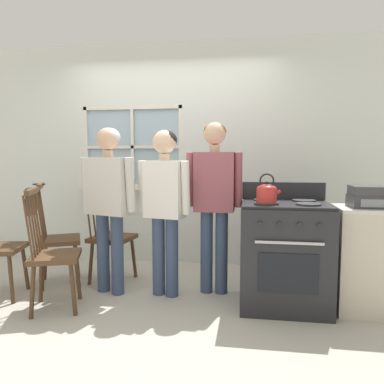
{
  "coord_description": "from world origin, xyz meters",
  "views": [
    {
      "loc": [
        0.93,
        -3.16,
        1.33
      ],
      "look_at": [
        0.41,
        0.23,
        1.0
      ],
      "focal_mm": 35.0,
      "sensor_mm": 36.0,
      "label": 1
    }
  ],
  "objects_px": {
    "chair_by_window": "(57,240)",
    "kettle": "(267,192)",
    "person_adult_right": "(214,190)",
    "person_elderly_left": "(109,192)",
    "potted_plant": "(144,183)",
    "chair_center_cluster": "(110,237)",
    "person_teen_center": "(165,195)",
    "handbag": "(31,201)",
    "stove": "(285,253)",
    "chair_near_wall": "(52,256)",
    "stereo": "(371,197)",
    "side_counter": "(367,259)"
  },
  "relations": [
    {
      "from": "chair_by_window",
      "to": "chair_center_cluster",
      "type": "bearing_deg",
      "value": -96.69
    },
    {
      "from": "person_elderly_left",
      "to": "side_counter",
      "type": "bearing_deg",
      "value": 17.42
    },
    {
      "from": "chair_center_cluster",
      "to": "side_counter",
      "type": "bearing_deg",
      "value": -90.17
    },
    {
      "from": "chair_by_window",
      "to": "handbag",
      "type": "relative_size",
      "value": 3.44
    },
    {
      "from": "person_adult_right",
      "to": "person_elderly_left",
      "type": "bearing_deg",
      "value": -169.8
    },
    {
      "from": "chair_by_window",
      "to": "handbag",
      "type": "height_order",
      "value": "same"
    },
    {
      "from": "person_elderly_left",
      "to": "handbag",
      "type": "relative_size",
      "value": 5.2
    },
    {
      "from": "person_teen_center",
      "to": "handbag",
      "type": "xyz_separation_m",
      "value": [
        -1.38,
        0.04,
        -0.08
      ]
    },
    {
      "from": "chair_by_window",
      "to": "kettle",
      "type": "xyz_separation_m",
      "value": [
        2.1,
        -0.36,
        0.55
      ]
    },
    {
      "from": "chair_near_wall",
      "to": "person_elderly_left",
      "type": "xyz_separation_m",
      "value": [
        0.35,
        0.45,
        0.51
      ]
    },
    {
      "from": "person_elderly_left",
      "to": "stereo",
      "type": "distance_m",
      "value": 2.34
    },
    {
      "from": "stove",
      "to": "handbag",
      "type": "relative_size",
      "value": 3.53
    },
    {
      "from": "potted_plant",
      "to": "side_counter",
      "type": "bearing_deg",
      "value": -26.33
    },
    {
      "from": "stove",
      "to": "side_counter",
      "type": "bearing_deg",
      "value": 1.06
    },
    {
      "from": "chair_near_wall",
      "to": "handbag",
      "type": "distance_m",
      "value": 0.81
    },
    {
      "from": "kettle",
      "to": "handbag",
      "type": "xyz_separation_m",
      "value": [
        -2.31,
        0.26,
        -0.14
      ]
    },
    {
      "from": "chair_near_wall",
      "to": "potted_plant",
      "type": "bearing_deg",
      "value": -33.79
    },
    {
      "from": "person_elderly_left",
      "to": "kettle",
      "type": "xyz_separation_m",
      "value": [
        1.47,
        -0.21,
        0.04
      ]
    },
    {
      "from": "person_adult_right",
      "to": "handbag",
      "type": "relative_size",
      "value": 5.36
    },
    {
      "from": "chair_center_cluster",
      "to": "side_counter",
      "type": "xyz_separation_m",
      "value": [
        2.46,
        -0.4,
        -0.02
      ]
    },
    {
      "from": "side_counter",
      "to": "stereo",
      "type": "bearing_deg",
      "value": -90.0
    },
    {
      "from": "kettle",
      "to": "stereo",
      "type": "xyz_separation_m",
      "value": [
        0.87,
        0.12,
        -0.04
      ]
    },
    {
      "from": "potted_plant",
      "to": "stereo",
      "type": "xyz_separation_m",
      "value": [
        2.3,
        -1.16,
        -0.02
      ]
    },
    {
      "from": "chair_center_cluster",
      "to": "person_teen_center",
      "type": "relative_size",
      "value": 0.67
    },
    {
      "from": "person_adult_right",
      "to": "kettle",
      "type": "distance_m",
      "value": 0.6
    },
    {
      "from": "chair_center_cluster",
      "to": "stereo",
      "type": "xyz_separation_m",
      "value": [
        2.46,
        -0.42,
        0.52
      ]
    },
    {
      "from": "person_elderly_left",
      "to": "person_teen_center",
      "type": "relative_size",
      "value": 1.02
    },
    {
      "from": "person_adult_right",
      "to": "stereo",
      "type": "height_order",
      "value": "person_adult_right"
    },
    {
      "from": "chair_center_cluster",
      "to": "stereo",
      "type": "bearing_deg",
      "value": -90.64
    },
    {
      "from": "person_adult_right",
      "to": "handbag",
      "type": "distance_m",
      "value": 1.84
    },
    {
      "from": "potted_plant",
      "to": "stove",
      "type": "bearing_deg",
      "value": -35.65
    },
    {
      "from": "potted_plant",
      "to": "chair_near_wall",
      "type": "bearing_deg",
      "value": -104.26
    },
    {
      "from": "chair_center_cluster",
      "to": "person_teen_center",
      "type": "bearing_deg",
      "value": -106.53
    },
    {
      "from": "chair_by_window",
      "to": "kettle",
      "type": "bearing_deg",
      "value": -126.04
    },
    {
      "from": "handbag",
      "to": "stereo",
      "type": "height_order",
      "value": "stereo"
    },
    {
      "from": "chair_by_window",
      "to": "stereo",
      "type": "xyz_separation_m",
      "value": [
        2.96,
        -0.24,
        0.52
      ]
    },
    {
      "from": "person_teen_center",
      "to": "kettle",
      "type": "distance_m",
      "value": 0.96
    },
    {
      "from": "chair_center_cluster",
      "to": "person_elderly_left",
      "type": "height_order",
      "value": "person_elderly_left"
    },
    {
      "from": "person_teen_center",
      "to": "potted_plant",
      "type": "height_order",
      "value": "person_teen_center"
    },
    {
      "from": "chair_near_wall",
      "to": "person_teen_center",
      "type": "bearing_deg",
      "value": -82.04
    },
    {
      "from": "person_adult_right",
      "to": "chair_near_wall",
      "type": "bearing_deg",
      "value": -154.28
    },
    {
      "from": "chair_by_window",
      "to": "handbag",
      "type": "distance_m",
      "value": 0.48
    },
    {
      "from": "person_elderly_left",
      "to": "person_teen_center",
      "type": "distance_m",
      "value": 0.55
    },
    {
      "from": "stove",
      "to": "handbag",
      "type": "bearing_deg",
      "value": 177.08
    },
    {
      "from": "stove",
      "to": "stereo",
      "type": "height_order",
      "value": "stove"
    },
    {
      "from": "potted_plant",
      "to": "chair_by_window",
      "type": "bearing_deg",
      "value": -125.96
    },
    {
      "from": "person_teen_center",
      "to": "kettle",
      "type": "bearing_deg",
      "value": -0.67
    },
    {
      "from": "handbag",
      "to": "side_counter",
      "type": "xyz_separation_m",
      "value": [
        3.17,
        -0.11,
        -0.43
      ]
    },
    {
      "from": "person_elderly_left",
      "to": "stereo",
      "type": "xyz_separation_m",
      "value": [
        2.34,
        -0.09,
        0.0
      ]
    },
    {
      "from": "chair_near_wall",
      "to": "kettle",
      "type": "height_order",
      "value": "kettle"
    }
  ]
}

